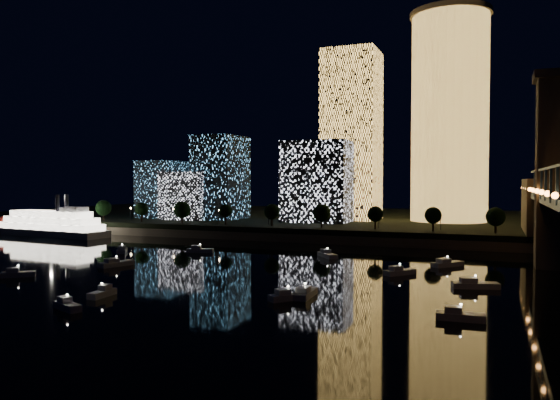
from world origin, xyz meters
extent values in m
plane|color=black|center=(0.00, 0.00, 0.00)|extent=(520.00, 520.00, 0.00)
cube|color=black|center=(0.00, 160.00, 2.50)|extent=(420.00, 160.00, 5.00)
cube|color=#6B5E4C|center=(0.00, 82.00, 1.50)|extent=(420.00, 6.00, 3.00)
cylinder|color=#EAAC4B|center=(31.04, 140.13, 48.67)|extent=(32.00, 32.00, 87.35)
cylinder|color=#6B5E4C|center=(31.04, 140.13, 93.35)|extent=(34.00, 34.00, 2.00)
cube|color=#EAAC4B|center=(-10.79, 135.91, 42.71)|extent=(23.70, 23.70, 75.42)
cube|color=white|center=(-20.67, 118.11, 22.13)|extent=(27.83, 23.55, 34.25)
cube|color=#5DBCFF|center=(-67.41, 117.07, 23.87)|extent=(18.87, 24.54, 37.75)
cube|color=white|center=(-80.18, 110.74, 15.74)|extent=(21.49, 19.53, 21.49)
cube|color=#5DBCFF|center=(-98.55, 117.43, 18.41)|extent=(19.16, 21.08, 26.83)
cube|color=#6B5E4C|center=(65.00, 50.00, 24.00)|extent=(11.00, 9.00, 48.00)
cube|color=navy|center=(60.00, 0.00, 25.00)|extent=(0.50, 150.00, 0.50)
cube|color=#6B5E4C|center=(65.00, 100.00, 11.50)|extent=(12.00, 40.00, 23.00)
cube|color=navy|center=(60.00, 12.00, 21.50)|extent=(0.50, 0.50, 7.00)
cube|color=navy|center=(60.00, 36.00, 21.50)|extent=(0.50, 0.50, 7.00)
cube|color=navy|center=(60.00, 60.00, 21.50)|extent=(0.50, 0.50, 7.00)
sphere|color=orange|center=(59.50, 0.00, 19.80)|extent=(1.20, 1.20, 1.20)
sphere|color=orange|center=(59.50, 45.00, 19.80)|extent=(1.20, 1.20, 1.20)
sphere|color=orange|center=(59.50, 90.00, 19.80)|extent=(1.20, 1.20, 1.20)
cube|color=silver|center=(-118.73, 66.34, 1.35)|extent=(54.90, 17.58, 2.70)
cube|color=white|center=(-118.73, 66.34, 3.93)|extent=(50.32, 16.02, 2.47)
cube|color=white|center=(-118.73, 66.34, 6.41)|extent=(45.73, 14.46, 2.47)
cube|color=white|center=(-118.73, 66.34, 8.88)|extent=(38.91, 12.69, 2.47)
cube|color=silver|center=(-105.30, 65.02, 11.02)|extent=(9.61, 7.59, 2.02)
cylinder|color=black|center=(-112.23, 63.44, 13.49)|extent=(1.57, 1.57, 6.74)
cylinder|color=black|center=(-111.80, 67.92, 13.49)|extent=(1.57, 1.57, 6.74)
cylinder|color=maroon|center=(-145.57, 68.98, 3.37)|extent=(8.82, 10.84, 7.87)
cube|color=silver|center=(-53.10, -10.60, 0.60)|extent=(7.17, 6.49, 1.20)
cube|color=silver|center=(-53.95, -11.30, 1.70)|extent=(3.20, 3.11, 1.00)
sphere|color=white|center=(-53.10, -10.60, 2.60)|extent=(0.36, 0.36, 0.36)
cube|color=silver|center=(28.95, 25.11, 0.60)|extent=(7.22, 7.90, 1.20)
cube|color=silver|center=(28.17, 24.18, 1.70)|extent=(3.45, 3.54, 1.00)
sphere|color=white|center=(28.95, 25.11, 2.60)|extent=(0.36, 0.36, 0.36)
cube|color=silver|center=(-35.68, 43.08, 0.60)|extent=(8.59, 5.04, 1.20)
cube|color=silver|center=(-36.84, 42.70, 1.70)|extent=(3.39, 2.92, 1.00)
sphere|color=white|center=(-35.68, 43.08, 2.60)|extent=(0.36, 0.36, 0.36)
cube|color=silver|center=(-42.21, 10.99, 0.60)|extent=(5.88, 9.73, 1.20)
cube|color=silver|center=(-42.67, 9.68, 1.70)|extent=(3.35, 3.86, 1.00)
sphere|color=white|center=(-42.21, 10.99, 2.60)|extent=(0.36, 0.36, 0.36)
cube|color=silver|center=(38.45, 42.55, 0.60)|extent=(8.16, 8.93, 1.20)
cube|color=silver|center=(37.56, 41.50, 1.70)|extent=(3.90, 4.00, 1.00)
sphere|color=white|center=(38.45, 42.55, 2.60)|extent=(0.36, 0.36, 0.36)
cube|color=silver|center=(4.36, 47.49, 0.60)|extent=(7.90, 8.58, 1.20)
cube|color=silver|center=(3.50, 48.51, 1.70)|extent=(3.76, 3.85, 1.00)
sphere|color=white|center=(4.36, 47.49, 2.60)|extent=(0.36, 0.36, 0.36)
cube|color=silver|center=(-18.79, -31.82, 0.60)|extent=(7.07, 4.57, 1.20)
cube|color=silver|center=(-19.72, -31.44, 1.70)|extent=(2.85, 2.52, 1.00)
sphere|color=white|center=(-18.79, -31.82, 2.60)|extent=(0.36, 0.36, 0.36)
cube|color=silver|center=(46.25, 14.50, 0.60)|extent=(9.92, 5.53, 1.20)
cube|color=silver|center=(44.89, 14.11, 1.70)|extent=(3.86, 3.28, 1.00)
sphere|color=white|center=(46.25, 14.50, 2.60)|extent=(0.36, 0.36, 0.36)
cube|color=silver|center=(44.99, -14.26, 0.60)|extent=(7.79, 2.90, 1.20)
cube|color=silver|center=(43.84, -14.33, 1.70)|extent=(2.79, 2.15, 1.00)
sphere|color=white|center=(44.99, -14.26, 2.60)|extent=(0.36, 0.36, 0.36)
cube|color=silver|center=(-58.20, 33.93, 0.60)|extent=(6.10, 7.88, 1.20)
cube|color=silver|center=(-57.61, 32.94, 1.70)|extent=(3.11, 3.35, 1.00)
sphere|color=white|center=(-58.20, 33.93, 2.60)|extent=(0.36, 0.36, 0.36)
cube|color=silver|center=(14.01, -10.47, 0.60)|extent=(6.59, 7.34, 1.20)
cube|color=silver|center=(13.30, -11.34, 1.70)|extent=(3.17, 3.27, 1.00)
sphere|color=white|center=(14.01, -10.47, 2.60)|extent=(0.36, 0.36, 0.36)
cube|color=silver|center=(-20.38, -20.97, 0.60)|extent=(2.38, 6.66, 1.20)
cube|color=silver|center=(-20.42, -19.98, 1.70)|extent=(1.80, 2.37, 1.00)
sphere|color=white|center=(-20.38, -20.97, 2.60)|extent=(0.36, 0.36, 0.36)
cube|color=silver|center=(16.08, -6.65, 0.60)|extent=(3.15, 8.75, 1.20)
cube|color=silver|center=(16.14, -7.94, 1.70)|extent=(2.38, 3.12, 1.00)
sphere|color=white|center=(16.08, -6.65, 2.60)|extent=(0.36, 0.36, 0.36)
cylinder|color=black|center=(-110.00, 88.00, 7.00)|extent=(0.70, 0.70, 4.00)
sphere|color=black|center=(-110.00, 88.00, 10.50)|extent=(7.00, 7.00, 7.00)
cylinder|color=black|center=(-90.00, 88.00, 7.00)|extent=(0.70, 0.70, 4.00)
sphere|color=black|center=(-90.00, 88.00, 10.50)|extent=(5.69, 5.69, 5.69)
cylinder|color=black|center=(-70.00, 88.00, 7.00)|extent=(0.70, 0.70, 4.00)
sphere|color=black|center=(-70.00, 88.00, 10.50)|extent=(6.96, 6.96, 6.96)
cylinder|color=black|center=(-50.00, 88.00, 7.00)|extent=(0.70, 0.70, 4.00)
sphere|color=black|center=(-50.00, 88.00, 10.50)|extent=(5.19, 5.19, 5.19)
cylinder|color=black|center=(-30.00, 88.00, 7.00)|extent=(0.70, 0.70, 4.00)
sphere|color=black|center=(-30.00, 88.00, 10.50)|extent=(6.09, 6.09, 6.09)
cylinder|color=black|center=(-10.00, 88.00, 7.00)|extent=(0.70, 0.70, 4.00)
sphere|color=black|center=(-10.00, 88.00, 10.50)|extent=(6.57, 6.57, 6.57)
cylinder|color=black|center=(10.00, 88.00, 7.00)|extent=(0.70, 0.70, 4.00)
sphere|color=black|center=(10.00, 88.00, 10.50)|extent=(5.68, 5.68, 5.68)
cylinder|color=black|center=(30.00, 88.00, 7.00)|extent=(0.70, 0.70, 4.00)
sphere|color=black|center=(30.00, 88.00, 10.50)|extent=(5.85, 5.85, 5.85)
cylinder|color=black|center=(50.00, 88.00, 7.00)|extent=(0.70, 0.70, 4.00)
sphere|color=black|center=(50.00, 88.00, 10.50)|extent=(6.26, 6.26, 6.26)
cylinder|color=black|center=(-100.00, 94.00, 7.50)|extent=(0.24, 0.24, 5.00)
sphere|color=#FFCC7F|center=(-100.00, 94.00, 10.30)|extent=(0.70, 0.70, 0.70)
cylinder|color=black|center=(-78.00, 94.00, 7.50)|extent=(0.24, 0.24, 5.00)
sphere|color=#FFCC7F|center=(-78.00, 94.00, 10.30)|extent=(0.70, 0.70, 0.70)
cylinder|color=black|center=(-56.00, 94.00, 7.50)|extent=(0.24, 0.24, 5.00)
sphere|color=#FFCC7F|center=(-56.00, 94.00, 10.30)|extent=(0.70, 0.70, 0.70)
cylinder|color=black|center=(-34.00, 94.00, 7.50)|extent=(0.24, 0.24, 5.00)
sphere|color=#FFCC7F|center=(-34.00, 94.00, 10.30)|extent=(0.70, 0.70, 0.70)
cylinder|color=black|center=(-12.00, 94.00, 7.50)|extent=(0.24, 0.24, 5.00)
sphere|color=#FFCC7F|center=(-12.00, 94.00, 10.30)|extent=(0.70, 0.70, 0.70)
cylinder|color=black|center=(10.00, 94.00, 7.50)|extent=(0.24, 0.24, 5.00)
sphere|color=#FFCC7F|center=(10.00, 94.00, 10.30)|extent=(0.70, 0.70, 0.70)
cylinder|color=black|center=(32.00, 94.00, 7.50)|extent=(0.24, 0.24, 5.00)
sphere|color=#FFCC7F|center=(32.00, 94.00, 10.30)|extent=(0.70, 0.70, 0.70)
camera|label=1|loc=(49.95, -105.27, 22.31)|focal=35.00mm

